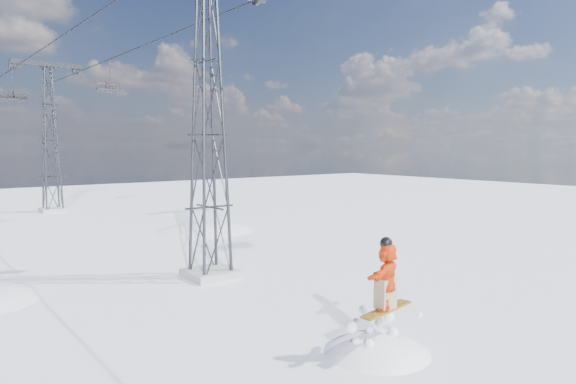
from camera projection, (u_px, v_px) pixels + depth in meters
name	position (u px, v px, depth m)	size (l,w,h in m)	color
ground	(335.00, 345.00, 13.12)	(120.00, 120.00, 0.00)	white
lift_tower_near	(209.00, 136.00, 19.45)	(5.20, 1.80, 11.43)	#999999
lift_tower_far	(50.00, 141.00, 39.22)	(5.20, 1.80, 11.43)	#999999
haul_cables	(106.00, 40.00, 28.06)	(4.46, 51.00, 0.06)	black
lift_chair_mid	(110.00, 87.00, 34.38)	(1.80, 0.52, 2.24)	black
lift_chair_far	(13.00, 96.00, 38.65)	(2.03, 0.58, 2.52)	black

